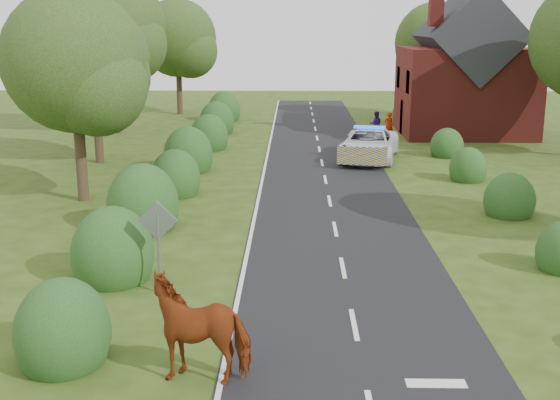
{
  "coord_description": "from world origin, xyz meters",
  "views": [
    {
      "loc": [
        -1.46,
        -15.5,
        6.99
      ],
      "look_at": [
        -1.91,
        7.03,
        1.3
      ],
      "focal_mm": 45.0,
      "sensor_mm": 36.0,
      "label": 1
    }
  ],
  "objects_px": {
    "road_sign": "(158,233)",
    "pedestrian_red": "(389,125)",
    "pedestrian_purple": "(376,124)",
    "cow": "(202,333)",
    "police_van": "(369,144)"
  },
  "relations": [
    {
      "from": "cow",
      "to": "pedestrian_purple",
      "type": "xyz_separation_m",
      "value": [
        7.02,
        30.94,
        -0.06
      ]
    },
    {
      "from": "pedestrian_purple",
      "to": "police_van",
      "type": "bearing_deg",
      "value": 84.35
    },
    {
      "from": "pedestrian_red",
      "to": "pedestrian_purple",
      "type": "bearing_deg",
      "value": -48.17
    },
    {
      "from": "police_van",
      "to": "pedestrian_red",
      "type": "distance_m",
      "value": 7.4
    },
    {
      "from": "cow",
      "to": "pedestrian_red",
      "type": "distance_m",
      "value": 31.46
    },
    {
      "from": "road_sign",
      "to": "pedestrian_red",
      "type": "relative_size",
      "value": 1.55
    },
    {
      "from": "cow",
      "to": "pedestrian_purple",
      "type": "bearing_deg",
      "value": 170.22
    },
    {
      "from": "road_sign",
      "to": "cow",
      "type": "relative_size",
      "value": 1.02
    },
    {
      "from": "pedestrian_red",
      "to": "pedestrian_purple",
      "type": "xyz_separation_m",
      "value": [
        -0.75,
        0.46,
        0.0
      ]
    },
    {
      "from": "cow",
      "to": "police_van",
      "type": "relative_size",
      "value": 0.39
    },
    {
      "from": "road_sign",
      "to": "police_van",
      "type": "bearing_deg",
      "value": 68.44
    },
    {
      "from": "road_sign",
      "to": "pedestrian_purple",
      "type": "relative_size",
      "value": 1.54
    },
    {
      "from": "pedestrian_purple",
      "to": "cow",
      "type": "bearing_deg",
      "value": 80.6
    },
    {
      "from": "cow",
      "to": "police_van",
      "type": "bearing_deg",
      "value": 169.02
    },
    {
      "from": "cow",
      "to": "police_van",
      "type": "xyz_separation_m",
      "value": [
        5.81,
        23.35,
        -0.06
      ]
    }
  ]
}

